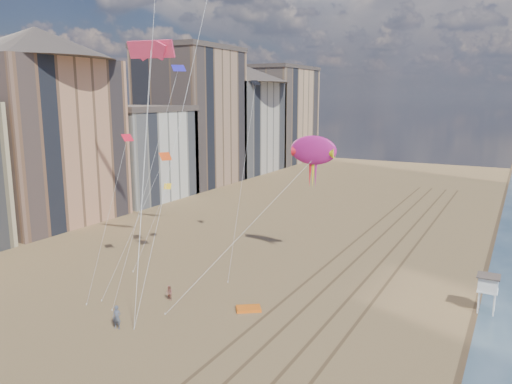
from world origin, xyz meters
TOP-DOWN VIEW (x-y plane):
  - tracks at (2.55, 30.00)m, footprint 7.68×120.00m
  - buildings at (-45.73, 65.59)m, footprint 34.72×131.35m
  - lifeguard_stand at (15.54, 29.78)m, footprint 1.87×1.87m
  - grounded_kite at (-3.06, 20.21)m, footprint 2.57×2.37m
  - show_kite at (-2.94, 34.51)m, footprint 5.49×9.86m
  - kite_flyer_a at (-10.77, 11.98)m, footprint 0.82×0.65m
  - kite_flyer_b at (-10.60, 18.62)m, footprint 0.77×0.64m
  - small_kites at (-14.80, 26.23)m, footprint 12.23×14.61m

SIDE VIEW (x-z plane):
  - tracks at x=2.55m, z-range 0.00..0.01m
  - grounded_kite at x=-3.06m, z-range 0.00..0.25m
  - kite_flyer_b at x=-10.60m, z-range 0.00..1.43m
  - kite_flyer_a at x=-10.77m, z-range 0.00..1.97m
  - lifeguard_stand at x=15.54m, z-range 0.92..4.30m
  - show_kite at x=-2.94m, z-range 1.44..24.30m
  - buildings at x=-45.73m, z-range -0.95..28.05m
  - small_kites at x=-14.80m, z-range 8.82..22.81m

